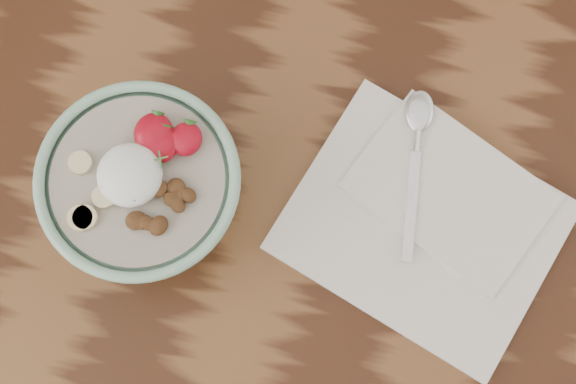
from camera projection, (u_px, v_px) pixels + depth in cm
name	position (u px, v px, depth cm)	size (l,w,h in cm)	color
table	(363.00, 204.00, 96.17)	(160.00, 90.00, 75.00)	#371B0D
breakfast_bowl	(145.00, 188.00, 80.11)	(19.86, 19.86, 13.62)	#89B89D
napkin	(428.00, 219.00, 85.63)	(32.87, 29.59, 1.68)	white
spoon	(418.00, 135.00, 86.17)	(4.19, 18.96, 0.99)	silver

